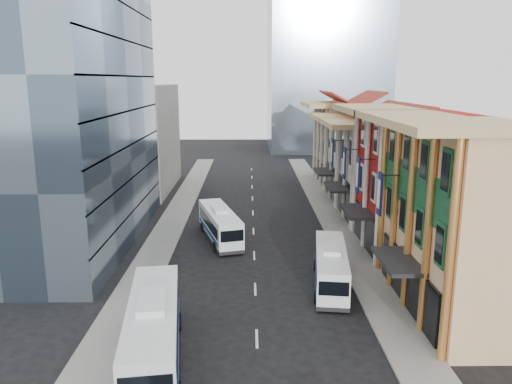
{
  "coord_description": "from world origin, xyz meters",
  "views": [
    {
      "loc": [
        -0.42,
        -25.37,
        14.7
      ],
      "look_at": [
        0.19,
        17.14,
        5.09
      ],
      "focal_mm": 35.0,
      "sensor_mm": 36.0,
      "label": 1
    }
  ],
  "objects_px": {
    "bus_left_far": "(220,224)",
    "bus_right": "(331,266)",
    "office_tower": "(57,76)",
    "shophouse_tan": "(475,219)",
    "bus_left_near": "(153,330)"
  },
  "relations": [
    {
      "from": "shophouse_tan",
      "to": "bus_left_near",
      "type": "distance_m",
      "value": 20.91
    },
    {
      "from": "bus_left_far",
      "to": "bus_left_near",
      "type": "bearing_deg",
      "value": -111.91
    },
    {
      "from": "shophouse_tan",
      "to": "office_tower",
      "type": "relative_size",
      "value": 0.47
    },
    {
      "from": "bus_left_near",
      "to": "bus_left_far",
      "type": "height_order",
      "value": "bus_left_near"
    },
    {
      "from": "office_tower",
      "to": "bus_right",
      "type": "distance_m",
      "value": 28.23
    },
    {
      "from": "shophouse_tan",
      "to": "bus_right",
      "type": "relative_size",
      "value": 1.48
    },
    {
      "from": "bus_right",
      "to": "office_tower",
      "type": "bearing_deg",
      "value": 162.26
    },
    {
      "from": "bus_left_far",
      "to": "bus_right",
      "type": "relative_size",
      "value": 1.04
    },
    {
      "from": "bus_left_far",
      "to": "bus_right",
      "type": "distance_m",
      "value": 13.85
    },
    {
      "from": "shophouse_tan",
      "to": "bus_right",
      "type": "xyz_separation_m",
      "value": [
        -8.5,
        3.58,
        -4.49
      ]
    },
    {
      "from": "bus_left_near",
      "to": "bus_right",
      "type": "bearing_deg",
      "value": 34.33
    },
    {
      "from": "office_tower",
      "to": "bus_left_far",
      "type": "xyz_separation_m",
      "value": [
        13.83,
        0.38,
        -13.43
      ]
    },
    {
      "from": "bus_left_far",
      "to": "bus_right",
      "type": "height_order",
      "value": "bus_left_far"
    },
    {
      "from": "bus_right",
      "to": "bus_left_far",
      "type": "bearing_deg",
      "value": 135.85
    },
    {
      "from": "shophouse_tan",
      "to": "bus_left_near",
      "type": "height_order",
      "value": "shophouse_tan"
    }
  ]
}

